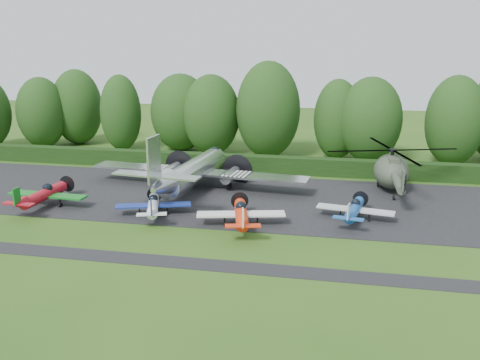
% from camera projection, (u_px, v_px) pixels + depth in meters
% --- Properties ---
extents(ground, '(160.00, 160.00, 0.00)m').
position_uv_depth(ground, '(179.00, 232.00, 44.57)').
color(ground, '#274D15').
rests_on(ground, ground).
extents(apron, '(70.00, 18.00, 0.01)m').
position_uv_depth(apron, '(209.00, 197.00, 54.03)').
color(apron, black).
rests_on(apron, ground).
extents(taxiway_verge, '(70.00, 2.00, 0.00)m').
position_uv_depth(taxiway_verge, '(154.00, 260.00, 38.89)').
color(taxiway_verge, black).
rests_on(taxiway_verge, ground).
extents(hedgerow, '(90.00, 1.60, 2.00)m').
position_uv_depth(hedgerow, '(231.00, 171.00, 64.44)').
color(hedgerow, black).
rests_on(hedgerow, ground).
extents(transport_plane, '(23.85, 18.29, 7.64)m').
position_uv_depth(transport_plane, '(193.00, 171.00, 55.53)').
color(transport_plane, silver).
rests_on(transport_plane, ground).
extents(light_plane_red, '(7.86, 8.27, 3.02)m').
position_uv_depth(light_plane_red, '(44.00, 195.00, 50.54)').
color(light_plane_red, maroon).
rests_on(light_plane_red, ground).
extents(light_plane_white, '(6.77, 7.12, 2.60)m').
position_uv_depth(light_plane_white, '(153.00, 205.00, 48.03)').
color(light_plane_white, silver).
rests_on(light_plane_white, ground).
extents(light_plane_orange, '(7.56, 7.95, 2.90)m').
position_uv_depth(light_plane_orange, '(241.00, 214.00, 45.26)').
color(light_plane_orange, red).
rests_on(light_plane_orange, ground).
extents(light_plane_blue, '(6.80, 7.15, 2.61)m').
position_uv_depth(light_plane_blue, '(355.00, 209.00, 46.83)').
color(light_plane_blue, '#1A4F9E').
rests_on(light_plane_blue, ground).
extents(helicopter, '(13.78, 16.14, 4.44)m').
position_uv_depth(helicopter, '(391.00, 168.00, 55.72)').
color(helicopter, '#343C2E').
rests_on(helicopter, ground).
extents(tree_1, '(5.68, 5.68, 10.62)m').
position_uv_depth(tree_1, '(121.00, 113.00, 74.54)').
color(tree_1, black).
rests_on(tree_1, ground).
extents(tree_3, '(8.44, 8.44, 10.75)m').
position_uv_depth(tree_3, '(181.00, 112.00, 74.48)').
color(tree_3, black).
rests_on(tree_3, ground).
extents(tree_4, '(7.30, 7.30, 11.05)m').
position_uv_depth(tree_4, '(77.00, 107.00, 78.84)').
color(tree_4, black).
rests_on(tree_4, ground).
extents(tree_6, '(8.39, 8.39, 12.69)m').
position_uv_depth(tree_6, '(268.00, 110.00, 69.88)').
color(tree_6, black).
rests_on(tree_6, ground).
extents(tree_7, '(6.94, 6.94, 10.13)m').
position_uv_depth(tree_7, '(41.00, 113.00, 76.49)').
color(tree_7, black).
rests_on(tree_7, ground).
extents(tree_8, '(6.13, 6.13, 10.45)m').
position_uv_depth(tree_8, '(337.00, 119.00, 69.44)').
color(tree_8, black).
rests_on(tree_8, ground).
extents(tree_9, '(7.96, 7.96, 10.87)m').
position_uv_depth(tree_9, '(370.00, 120.00, 67.55)').
color(tree_9, black).
rests_on(tree_9, ground).
extents(tree_10, '(7.71, 7.71, 10.84)m').
position_uv_depth(tree_10, '(211.00, 115.00, 71.91)').
color(tree_10, black).
rests_on(tree_10, ground).
extents(tree_11, '(7.16, 7.16, 11.23)m').
position_uv_depth(tree_11, '(455.00, 121.00, 65.57)').
color(tree_11, black).
rests_on(tree_11, ground).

